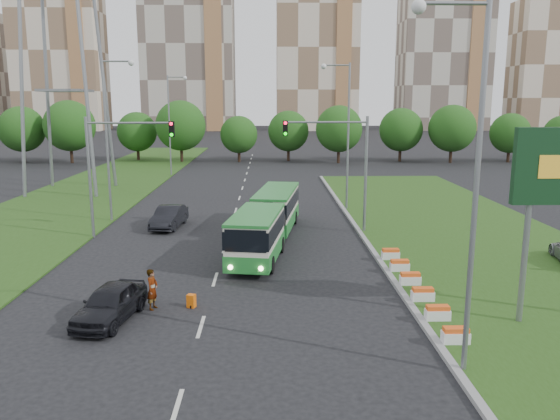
{
  "coord_description": "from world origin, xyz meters",
  "views": [
    {
      "loc": [
        -0.23,
        -26.8,
        8.97
      ],
      "look_at": [
        0.44,
        5.1,
        2.6
      ],
      "focal_mm": 35.0,
      "sensor_mm": 36.0,
      "label": 1
    }
  ],
  "objects_px": {
    "traffic_mast_left": "(113,158)",
    "car_left_far": "(169,217)",
    "pedestrian": "(152,289)",
    "traffic_mast_median": "(342,156)",
    "car_left_near": "(110,303)",
    "articulated_bus": "(267,220)",
    "shopping_trolley": "(191,301)"
  },
  "relations": [
    {
      "from": "car_left_far",
      "to": "car_left_near",
      "type": "bearing_deg",
      "value": -81.37
    },
    {
      "from": "articulated_bus",
      "to": "car_left_near",
      "type": "relative_size",
      "value": 3.43
    },
    {
      "from": "pedestrian",
      "to": "shopping_trolley",
      "type": "distance_m",
      "value": 1.78
    },
    {
      "from": "traffic_mast_median",
      "to": "traffic_mast_left",
      "type": "height_order",
      "value": "same"
    },
    {
      "from": "traffic_mast_left",
      "to": "pedestrian",
      "type": "bearing_deg",
      "value": -68.8
    },
    {
      "from": "car_left_far",
      "to": "pedestrian",
      "type": "distance_m",
      "value": 15.99
    },
    {
      "from": "shopping_trolley",
      "to": "articulated_bus",
      "type": "bearing_deg",
      "value": 91.48
    },
    {
      "from": "pedestrian",
      "to": "traffic_mast_median",
      "type": "bearing_deg",
      "value": -21.03
    },
    {
      "from": "traffic_mast_median",
      "to": "pedestrian",
      "type": "distance_m",
      "value": 17.84
    },
    {
      "from": "articulated_bus",
      "to": "car_left_near",
      "type": "xyz_separation_m",
      "value": [
        -6.47,
        -12.5,
        -0.78
      ]
    },
    {
      "from": "car_left_near",
      "to": "shopping_trolley",
      "type": "distance_m",
      "value": 3.48
    },
    {
      "from": "traffic_mast_left",
      "to": "car_left_far",
      "type": "relative_size",
      "value": 1.7
    },
    {
      "from": "car_left_far",
      "to": "pedestrian",
      "type": "bearing_deg",
      "value": -75.86
    },
    {
      "from": "car_left_far",
      "to": "traffic_mast_left",
      "type": "bearing_deg",
      "value": -129.44
    },
    {
      "from": "traffic_mast_median",
      "to": "car_left_far",
      "type": "xyz_separation_m",
      "value": [
        -12.21,
        1.84,
        -4.57
      ]
    },
    {
      "from": "articulated_bus",
      "to": "pedestrian",
      "type": "xyz_separation_m",
      "value": [
        -4.98,
        -11.25,
        -0.63
      ]
    },
    {
      "from": "traffic_mast_left",
      "to": "car_left_far",
      "type": "distance_m",
      "value": 6.14
    },
    {
      "from": "traffic_mast_left",
      "to": "pedestrian",
      "type": "height_order",
      "value": "traffic_mast_left"
    },
    {
      "from": "traffic_mast_median",
      "to": "car_left_near",
      "type": "relative_size",
      "value": 1.8
    },
    {
      "from": "car_left_near",
      "to": "traffic_mast_median",
      "type": "bearing_deg",
      "value": 63.07
    },
    {
      "from": "articulated_bus",
      "to": "shopping_trolley",
      "type": "xyz_separation_m",
      "value": [
        -3.32,
        -11.11,
        -1.25
      ]
    },
    {
      "from": "pedestrian",
      "to": "car_left_near",
      "type": "bearing_deg",
      "value": 144.76
    },
    {
      "from": "traffic_mast_left",
      "to": "car_left_far",
      "type": "bearing_deg",
      "value": 43.96
    },
    {
      "from": "traffic_mast_left",
      "to": "articulated_bus",
      "type": "xyz_separation_m",
      "value": [
        10.02,
        -1.75,
        -3.81
      ]
    },
    {
      "from": "traffic_mast_median",
      "to": "articulated_bus",
      "type": "xyz_separation_m",
      "value": [
        -5.14,
        -2.75,
        -3.81
      ]
    },
    {
      "from": "traffic_mast_left",
      "to": "pedestrian",
      "type": "xyz_separation_m",
      "value": [
        5.04,
        -13.0,
        -4.44
      ]
    },
    {
      "from": "articulated_bus",
      "to": "shopping_trolley",
      "type": "height_order",
      "value": "articulated_bus"
    },
    {
      "from": "car_left_near",
      "to": "traffic_mast_left",
      "type": "bearing_deg",
      "value": 114.34
    },
    {
      "from": "car_left_near",
      "to": "car_left_far",
      "type": "distance_m",
      "value": 17.11
    },
    {
      "from": "car_left_far",
      "to": "shopping_trolley",
      "type": "height_order",
      "value": "car_left_far"
    },
    {
      "from": "traffic_mast_median",
      "to": "car_left_near",
      "type": "distance_m",
      "value": 19.71
    },
    {
      "from": "traffic_mast_median",
      "to": "shopping_trolley",
      "type": "bearing_deg",
      "value": -121.38
    }
  ]
}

